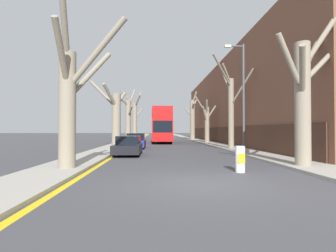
{
  "coord_description": "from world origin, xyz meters",
  "views": [
    {
      "loc": [
        -1.43,
        -8.08,
        1.68
      ],
      "look_at": [
        -0.01,
        22.18,
        2.17
      ],
      "focal_mm": 28.0,
      "sensor_mm": 36.0,
      "label": 1
    }
  ],
  "objects_px": {
    "parked_car_0": "(128,146)",
    "lamp_post": "(242,93)",
    "street_tree_left_1": "(115,116)",
    "street_tree_left_2": "(128,119)",
    "street_tree_left_3": "(135,118)",
    "double_decker_bus": "(162,124)",
    "street_tree_right_2": "(207,122)",
    "traffic_bollard": "(240,159)",
    "street_tree_right_1": "(231,108)",
    "street_tree_left_0": "(70,96)",
    "street_tree_right_3": "(192,118)",
    "parked_car_1": "(136,141)",
    "street_tree_right_0": "(304,94)"
  },
  "relations": [
    {
      "from": "parked_car_0",
      "to": "street_tree_left_1",
      "type": "bearing_deg",
      "value": 107.08
    },
    {
      "from": "street_tree_left_2",
      "to": "street_tree_left_3",
      "type": "xyz_separation_m",
      "value": [
        -0.05,
        11.44,
        0.67
      ]
    },
    {
      "from": "street_tree_right_0",
      "to": "street_tree_left_0",
      "type": "bearing_deg",
      "value": -178.15
    },
    {
      "from": "street_tree_right_1",
      "to": "street_tree_right_0",
      "type": "bearing_deg",
      "value": -89.66
    },
    {
      "from": "street_tree_left_1",
      "to": "traffic_bollard",
      "type": "xyz_separation_m",
      "value": [
        7.02,
        -13.51,
        -2.41
      ]
    },
    {
      "from": "street_tree_right_2",
      "to": "parked_car_0",
      "type": "distance_m",
      "value": 17.75
    },
    {
      "from": "street_tree_left_2",
      "to": "parked_car_1",
      "type": "relative_size",
      "value": 1.63
    },
    {
      "from": "street_tree_left_0",
      "to": "street_tree_right_0",
      "type": "xyz_separation_m",
      "value": [
        10.16,
        0.33,
        0.18
      ]
    },
    {
      "from": "street_tree_right_0",
      "to": "parked_car_1",
      "type": "relative_size",
      "value": 1.67
    },
    {
      "from": "street_tree_left_1",
      "to": "double_decker_bus",
      "type": "distance_m",
      "value": 12.76
    },
    {
      "from": "street_tree_left_1",
      "to": "street_tree_left_2",
      "type": "xyz_separation_m",
      "value": [
        -0.01,
        11.29,
        0.24
      ]
    },
    {
      "from": "street_tree_right_1",
      "to": "parked_car_0",
      "type": "bearing_deg",
      "value": -151.85
    },
    {
      "from": "street_tree_left_0",
      "to": "street_tree_right_1",
      "type": "height_order",
      "value": "street_tree_right_1"
    },
    {
      "from": "traffic_bollard",
      "to": "lamp_post",
      "type": "bearing_deg",
      "value": 70.82
    },
    {
      "from": "street_tree_right_2",
      "to": "street_tree_right_3",
      "type": "height_order",
      "value": "street_tree_right_3"
    },
    {
      "from": "parked_car_1",
      "to": "street_tree_left_3",
      "type": "bearing_deg",
      "value": 94.83
    },
    {
      "from": "street_tree_left_3",
      "to": "street_tree_right_1",
      "type": "distance_m",
      "value": 26.16
    },
    {
      "from": "lamp_post",
      "to": "street_tree_right_1",
      "type": "bearing_deg",
      "value": 83.06
    },
    {
      "from": "parked_car_0",
      "to": "lamp_post",
      "type": "xyz_separation_m",
      "value": [
        7.84,
        -0.17,
        3.67
      ]
    },
    {
      "from": "street_tree_right_3",
      "to": "parked_car_1",
      "type": "bearing_deg",
      "value": -111.64
    },
    {
      "from": "parked_car_1",
      "to": "lamp_post",
      "type": "distance_m",
      "value": 11.06
    },
    {
      "from": "street_tree_left_1",
      "to": "traffic_bollard",
      "type": "distance_m",
      "value": 15.42
    },
    {
      "from": "street_tree_left_3",
      "to": "street_tree_right_3",
      "type": "height_order",
      "value": "street_tree_left_3"
    },
    {
      "from": "street_tree_right_1",
      "to": "street_tree_left_2",
      "type": "bearing_deg",
      "value": 128.97
    },
    {
      "from": "street_tree_left_2",
      "to": "lamp_post",
      "type": "xyz_separation_m",
      "value": [
        9.64,
        -17.29,
        1.11
      ]
    },
    {
      "from": "double_decker_bus",
      "to": "street_tree_left_0",
      "type": "bearing_deg",
      "value": -99.95
    },
    {
      "from": "street_tree_left_2",
      "to": "traffic_bollard",
      "type": "relative_size",
      "value": 6.98
    },
    {
      "from": "street_tree_right_2",
      "to": "lamp_post",
      "type": "height_order",
      "value": "lamp_post"
    },
    {
      "from": "street_tree_left_2",
      "to": "traffic_bollard",
      "type": "height_order",
      "value": "street_tree_left_2"
    },
    {
      "from": "street_tree_right_2",
      "to": "traffic_bollard",
      "type": "distance_m",
      "value": 23.47
    },
    {
      "from": "traffic_bollard",
      "to": "street_tree_left_1",
      "type": "bearing_deg",
      "value": 117.47
    },
    {
      "from": "parked_car_1",
      "to": "street_tree_left_0",
      "type": "bearing_deg",
      "value": -96.98
    },
    {
      "from": "parked_car_1",
      "to": "street_tree_right_3",
      "type": "bearing_deg",
      "value": 68.36
    },
    {
      "from": "parked_car_0",
      "to": "lamp_post",
      "type": "distance_m",
      "value": 8.66
    },
    {
      "from": "street_tree_left_3",
      "to": "double_decker_bus",
      "type": "distance_m",
      "value": 11.75
    },
    {
      "from": "street_tree_right_1",
      "to": "double_decker_bus",
      "type": "bearing_deg",
      "value": 113.4
    },
    {
      "from": "parked_car_0",
      "to": "street_tree_left_2",
      "type": "bearing_deg",
      "value": 95.99
    },
    {
      "from": "street_tree_left_3",
      "to": "parked_car_1",
      "type": "distance_m",
      "value": 22.14
    },
    {
      "from": "street_tree_left_1",
      "to": "lamp_post",
      "type": "bearing_deg",
      "value": -31.92
    },
    {
      "from": "street_tree_right_3",
      "to": "street_tree_right_1",
      "type": "bearing_deg",
      "value": -89.79
    },
    {
      "from": "parked_car_1",
      "to": "traffic_bollard",
      "type": "bearing_deg",
      "value": -70.05
    },
    {
      "from": "street_tree_left_2",
      "to": "street_tree_right_3",
      "type": "distance_m",
      "value": 14.68
    },
    {
      "from": "street_tree_right_3",
      "to": "parked_car_1",
      "type": "relative_size",
      "value": 1.88
    },
    {
      "from": "street_tree_right_3",
      "to": "street_tree_left_0",
      "type": "bearing_deg",
      "value": -106.09
    },
    {
      "from": "double_decker_bus",
      "to": "lamp_post",
      "type": "relative_size",
      "value": 1.44
    },
    {
      "from": "street_tree_left_0",
      "to": "street_tree_left_2",
      "type": "xyz_separation_m",
      "value": [
        -0.12,
        24.1,
        0.07
      ]
    },
    {
      "from": "street_tree_left_0",
      "to": "street_tree_left_3",
      "type": "bearing_deg",
      "value": 90.27
    },
    {
      "from": "double_decker_bus",
      "to": "street_tree_right_1",
      "type": "bearing_deg",
      "value": -66.6
    },
    {
      "from": "street_tree_left_1",
      "to": "street_tree_left_2",
      "type": "height_order",
      "value": "street_tree_left_2"
    },
    {
      "from": "street_tree_left_0",
      "to": "street_tree_right_2",
      "type": "relative_size",
      "value": 1.29
    }
  ]
}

